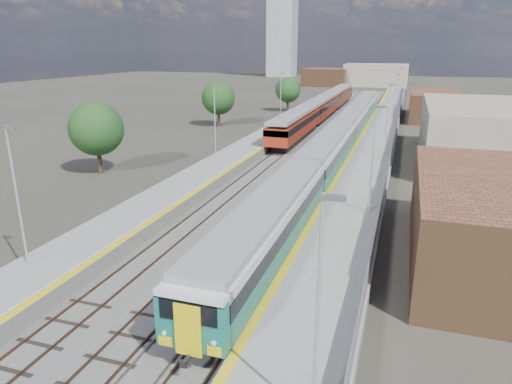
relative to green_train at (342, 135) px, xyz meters
The scene contains 11 objects.
ground 5.85m from the green_train, 106.18° to the left, with size 320.00×320.00×0.00m, color #47443A.
ballast_bed 8.83m from the green_train, 116.05° to the left, with size 10.50×155.00×0.06m, color #565451.
tracks 10.10m from the green_train, 108.63° to the left, with size 8.96×160.00×0.17m.
platform_right 8.72m from the green_train, 63.73° to the left, with size 4.70×155.00×8.52m.
platform_left 13.16m from the green_train, 144.01° to the left, with size 4.30×155.00×8.52m.
buildings 96.17m from the green_train, 101.82° to the left, with size 72.00×185.50×40.00m.
green_train is the anchor object (origin of this frame).
red_train 27.25m from the green_train, 104.88° to the left, with size 3.03×61.43×3.83m.
tree_a 27.60m from the green_train, 142.55° to the right, with size 5.31×5.31×7.19m.
tree_b 25.68m from the green_train, 147.50° to the left, with size 5.28×5.28×7.16m.
tree_c 37.91m from the green_train, 114.13° to the left, with size 4.93×4.93×6.68m.
Camera 1 is at (8.46, -9.38, 12.17)m, focal length 32.00 mm.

